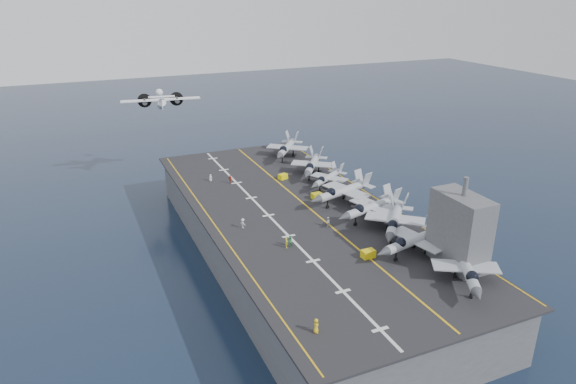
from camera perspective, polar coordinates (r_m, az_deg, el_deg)
name	(u,v)px	position (r m, az deg, el deg)	size (l,w,h in m)	color
ground	(296,256)	(108.70, 0.85, -7.10)	(500.00, 500.00, 0.00)	#142135
hull	(296,234)	(106.38, 0.87, -4.74)	(36.00, 90.00, 10.00)	#56595E
flight_deck	(296,211)	(104.18, 0.88, -2.18)	(38.00, 92.00, 0.40)	black
foul_line	(309,208)	(105.27, 2.37, -1.80)	(0.35, 90.00, 0.02)	gold
landing_centerline	(268,215)	(101.95, -2.19, -2.61)	(0.50, 90.00, 0.02)	silver
deck_edge_port	(215,225)	(98.85, -8.14, -3.64)	(0.25, 90.00, 0.02)	gold
deck_edge_stbd	(374,197)	(112.46, 9.49, -0.51)	(0.25, 90.00, 0.02)	gold
island_superstructure	(461,222)	(85.94, 18.62, -3.15)	(5.00, 10.00, 15.00)	#56595E
fighter_jet_0	(467,268)	(82.97, 19.27, -7.93)	(16.30, 18.13, 5.25)	gray
fighter_jet_1	(414,239)	(89.09, 13.88, -5.13)	(17.44, 13.49, 5.41)	#8D959B
fighter_jet_2	(395,219)	(95.49, 11.77, -2.98)	(18.82, 19.37, 5.64)	gray
fighter_jet_3	(372,206)	(100.42, 9.31, -1.58)	(18.06, 14.33, 5.51)	#929AA2
fighter_jet_4	(343,190)	(107.42, 6.17, 0.20)	(18.73, 15.05, 5.66)	gray
fighter_jet_5	(328,177)	(116.20, 4.43, 1.63)	(15.35, 14.12, 4.43)	gray
fighter_jet_6	(312,164)	(123.43, 2.72, 3.13)	(17.61, 18.76, 5.42)	#8E969C
fighter_jet_8	(287,147)	(136.27, -0.14, 5.00)	(18.55, 19.48, 5.65)	gray
tow_cart_a	(368,254)	(87.34, 8.90, -6.80)	(2.29, 1.54, 1.34)	yellow
tow_cart_b	(317,196)	(109.85, 3.20, -0.43)	(2.25, 1.55, 1.30)	gold
tow_cart_c	(283,177)	(121.05, -0.57, 1.72)	(2.37, 1.92, 1.23)	yellow
crew_0	(316,326)	(69.13, 3.14, -14.62)	(1.26, 1.47, 2.07)	yellow
crew_1	(286,243)	(89.24, -0.17, -5.63)	(1.02, 1.32, 1.96)	yellow
crew_2	(290,241)	(89.77, 0.21, -5.46)	(1.32, 1.03, 1.96)	green
crew_3	(243,223)	(96.67, -5.04, -3.49)	(1.19, 1.36, 1.91)	silver
crew_4	(230,179)	(119.08, -6.43, 1.43)	(1.41, 1.24, 1.96)	#AA2816
crew_5	(211,178)	(121.10, -8.59, 1.59)	(1.15, 0.93, 1.67)	silver
crew_7	(328,222)	(97.17, 4.45, -3.32)	(1.32, 1.03, 1.95)	silver
transport_plane	(161,104)	(149.05, -13.90, 9.46)	(23.26, 17.37, 5.09)	silver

